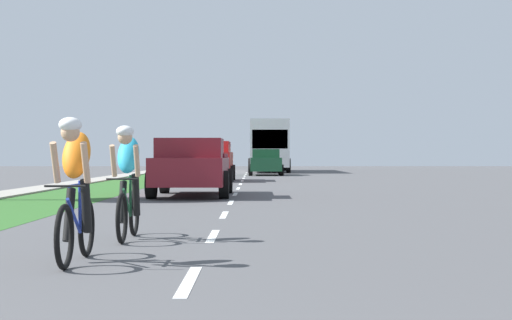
{
  "coord_description": "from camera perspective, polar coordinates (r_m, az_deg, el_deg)",
  "views": [
    {
      "loc": [
        0.63,
        -1.25,
        1.18
      ],
      "look_at": [
        0.61,
        19.79,
        1.04
      ],
      "focal_mm": 54.56,
      "sensor_mm": 36.0,
      "label": 1
    }
  ],
  "objects": [
    {
      "name": "cyclist_lead",
      "position": [
        8.67,
        -13.06,
        -2.07
      ],
      "size": [
        0.42,
        1.72,
        1.58
      ],
      "color": "black",
      "rests_on": "ground_plane"
    },
    {
      "name": "lane_markings_center",
      "position": [
        25.28,
        -1.38,
        -2.29
      ],
      "size": [
        0.12,
        53.8,
        0.01
      ],
      "color": "white",
      "rests_on": "ground_plane"
    },
    {
      "name": "grass_verge",
      "position": [
        21.95,
        -14.14,
        -2.71
      ],
      "size": [
        2.81,
        70.0,
        0.01
      ],
      "primitive_type": "cube",
      "color": "#2D6026",
      "rests_on": "ground_plane"
    },
    {
      "name": "cyclist_trailing",
      "position": [
        10.93,
        -9.34,
        -1.56
      ],
      "size": [
        0.42,
        1.72,
        1.58
      ],
      "color": "black",
      "rests_on": "ground_plane"
    },
    {
      "name": "pickup_maroon",
      "position": [
        22.37,
        -4.69,
        -0.53
      ],
      "size": [
        2.22,
        5.1,
        1.64
      ],
      "color": "maroon",
      "rests_on": "ground_plane"
    },
    {
      "name": "bus_white",
      "position": [
        54.78,
        0.95,
        1.21
      ],
      "size": [
        2.78,
        11.6,
        3.48
      ],
      "color": "silver",
      "rests_on": "ground_plane"
    },
    {
      "name": "suv_red",
      "position": [
        35.28,
        -3.31,
        -0.0
      ],
      "size": [
        2.15,
        4.7,
        1.79
      ],
      "color": "red",
      "rests_on": "ground_plane"
    },
    {
      "name": "ground_plane",
      "position": [
        21.29,
        -1.65,
        -2.8
      ],
      "size": [
        120.0,
        120.0,
        0.0
      ],
      "primitive_type": "plane",
      "color": "#4C4C4F"
    },
    {
      "name": "sedan_dark_green",
      "position": [
        45.26,
        0.76,
        -0.15
      ],
      "size": [
        1.98,
        4.3,
        1.52
      ],
      "color": "#194C2D",
      "rests_on": "ground_plane"
    }
  ]
}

